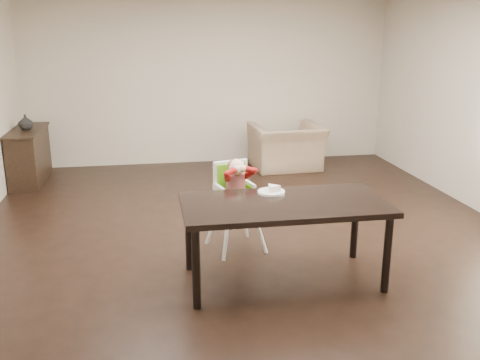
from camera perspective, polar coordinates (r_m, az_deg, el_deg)
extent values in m
plane|color=black|center=(5.91, 0.86, -6.08)|extent=(7.00, 7.00, 0.00)
cube|color=beige|center=(8.98, -3.30, 10.41)|extent=(6.00, 0.02, 2.70)
cube|color=beige|center=(2.31, 17.35, -7.01)|extent=(6.00, 0.02, 2.70)
cube|color=black|center=(4.71, 4.77, -2.63)|extent=(1.80, 0.90, 0.05)
cylinder|color=black|center=(4.38, -4.70, -9.41)|extent=(0.07, 0.07, 0.70)
cylinder|color=black|center=(4.79, 15.43, -7.67)|extent=(0.07, 0.07, 0.70)
cylinder|color=black|center=(5.05, -5.48, -5.84)|extent=(0.07, 0.07, 0.70)
cylinder|color=black|center=(5.41, 12.15, -4.63)|extent=(0.07, 0.07, 0.70)
cylinder|color=white|center=(5.31, -1.47, -5.77)|extent=(0.04, 0.04, 0.51)
cylinder|color=white|center=(5.45, 2.08, -5.19)|extent=(0.04, 0.04, 0.51)
cylinder|color=white|center=(5.63, -2.90, -4.51)|extent=(0.04, 0.04, 0.51)
cylinder|color=white|center=(5.76, 0.49, -4.00)|extent=(0.04, 0.04, 0.51)
cube|color=white|center=(5.45, -0.45, -2.34)|extent=(0.43, 0.41, 0.05)
cube|color=#63C719|center=(5.44, -0.46, -2.02)|extent=(0.35, 0.34, 0.03)
cube|color=white|center=(5.51, -1.05, 0.15)|extent=(0.36, 0.13, 0.38)
cube|color=#63C719|center=(5.49, -0.93, -0.01)|extent=(0.30, 0.09, 0.35)
cube|color=black|center=(5.40, -1.23, -0.26)|extent=(0.07, 0.17, 0.02)
cube|color=black|center=(5.45, -0.08, -0.12)|extent=(0.07, 0.17, 0.02)
cylinder|color=#B61914|center=(5.39, -0.46, -0.64)|extent=(0.25, 0.25, 0.25)
sphere|color=beige|center=(5.32, -0.39, 1.38)|extent=(0.20, 0.20, 0.16)
ellipsoid|color=brown|center=(5.34, -0.48, 1.62)|extent=(0.20, 0.19, 0.13)
sphere|color=beige|center=(5.23, -0.33, 1.17)|extent=(0.09, 0.09, 0.07)
sphere|color=beige|center=(5.26, 0.31, 1.24)|extent=(0.09, 0.09, 0.07)
cylinder|color=white|center=(4.93, 3.35, -1.32)|extent=(0.27, 0.27, 0.02)
torus|color=white|center=(4.93, 3.35, -1.20)|extent=(0.27, 0.27, 0.01)
imported|color=#9F8365|center=(8.65, 5.00, 4.33)|extent=(1.14, 0.78, 0.96)
cube|color=black|center=(8.48, -21.55, 2.32)|extent=(0.40, 1.20, 0.76)
cube|color=black|center=(8.40, -21.83, 4.93)|extent=(0.44, 1.26, 0.03)
imported|color=#99999E|center=(8.38, -21.91, 5.73)|extent=(0.23, 0.23, 0.21)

